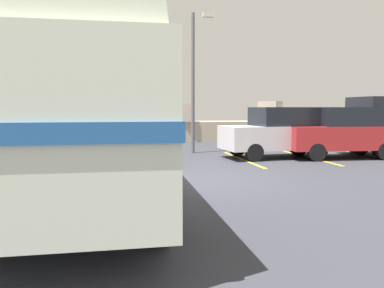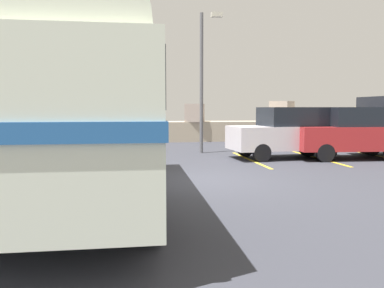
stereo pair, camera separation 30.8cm
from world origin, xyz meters
The scene contains 7 objects.
ground centered at (0.00, 0.00, 0.01)m, with size 32.00×26.00×0.02m.
breakwater centered at (-0.29, 11.81, 0.67)m, with size 31.36×2.13×2.35m.
parking_lines centered at (6.46, 3.50, 0.02)m, with size 7.92×4.40×0.01m.
vintage_coach centered at (-2.39, -1.79, 2.05)m, with size 2.61×8.64×3.70m.
parked_car_nearest centered at (4.07, 3.78, 0.97)m, with size 4.22×2.02×1.86m.
parked_car_middle centered at (6.30, 3.22, 0.97)m, with size 4.20×1.96×1.86m.
lamp_post centered at (1.33, 5.82, 3.21)m, with size 0.86×0.39×5.62m.
Camera 1 is at (-1.90, -9.61, 1.85)m, focal length 36.31 mm.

